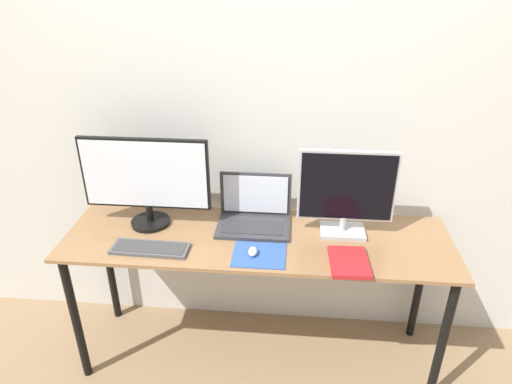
{
  "coord_description": "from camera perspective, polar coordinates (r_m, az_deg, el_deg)",
  "views": [
    {
      "loc": [
        0.16,
        -1.6,
        2.0
      ],
      "look_at": [
        -0.01,
        0.3,
        1.01
      ],
      "focal_mm": 32.0,
      "sensor_mm": 36.0,
      "label": 1
    }
  ],
  "objects": [
    {
      "name": "monitor_right",
      "position": [
        2.21,
        11.22,
        -0.04
      ],
      "size": [
        0.46,
        0.15,
        0.44
      ],
      "color": "#B2B2B7",
      "rests_on": "desk"
    },
    {
      "name": "desk",
      "position": [
        2.3,
        0.14,
        -7.71
      ],
      "size": [
        1.89,
        0.56,
        0.78
      ],
      "color": "olive",
      "rests_on": "ground_plane"
    },
    {
      "name": "monitor_left",
      "position": [
        2.3,
        -13.64,
        1.56
      ],
      "size": [
        0.63,
        0.2,
        0.46
      ],
      "color": "black",
      "rests_on": "desk"
    },
    {
      "name": "laptop",
      "position": [
        2.32,
        -0.21,
        -2.64
      ],
      "size": [
        0.37,
        0.25,
        0.25
      ],
      "color": "#333338",
      "rests_on": "desk"
    },
    {
      "name": "mousepad",
      "position": [
        2.11,
        0.41,
        -7.86
      ],
      "size": [
        0.24,
        0.21,
        0.0
      ],
      "color": "#2D519E",
      "rests_on": "desk"
    },
    {
      "name": "wall_back",
      "position": [
        2.35,
        0.89,
        8.75
      ],
      "size": [
        7.0,
        0.05,
        2.5
      ],
      "color": "silver",
      "rests_on": "ground_plane"
    },
    {
      "name": "book",
      "position": [
        2.1,
        11.56,
        -8.58
      ],
      "size": [
        0.18,
        0.23,
        0.02
      ],
      "color": "red",
      "rests_on": "desk"
    },
    {
      "name": "keyboard",
      "position": [
        2.2,
        -13.11,
        -6.87
      ],
      "size": [
        0.37,
        0.13,
        0.02
      ],
      "color": "#4C4C51",
      "rests_on": "desk"
    },
    {
      "name": "mouse",
      "position": [
        2.1,
        -0.41,
        -7.45
      ],
      "size": [
        0.04,
        0.07,
        0.03
      ],
      "color": "silver",
      "rests_on": "mousepad"
    }
  ]
}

